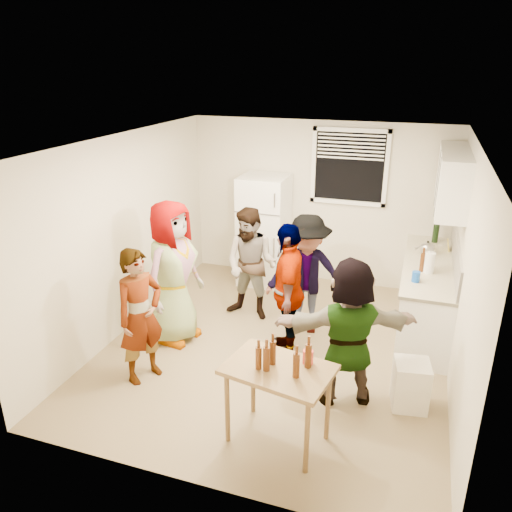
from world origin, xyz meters
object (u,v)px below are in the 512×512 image
(trash_bin, at_px, (410,385))
(guest_black, at_px, (286,351))
(kettle, at_px, (426,254))
(guest_grey, at_px, (177,338))
(beer_bottle_table, at_px, (259,368))
(refrigerator, at_px, (264,230))
(guest_back_right, at_px, (304,329))
(blue_cup, at_px, (415,282))
(wine_bottle, at_px, (434,242))
(beer_bottle_counter, at_px, (421,271))
(red_cup, at_px, (308,363))
(guest_stripe, at_px, (146,376))
(guest_back_left, at_px, (251,316))
(guest_orange, at_px, (343,398))
(serving_table, at_px, (277,439))

(trash_bin, relative_size, guest_black, 0.31)
(guest_black, bearing_deg, kettle, 122.24)
(guest_grey, bearing_deg, beer_bottle_table, -120.90)
(refrigerator, height_order, guest_grey, refrigerator)
(refrigerator, height_order, guest_back_right, refrigerator)
(trash_bin, height_order, guest_grey, trash_bin)
(refrigerator, distance_m, trash_bin, 3.49)
(blue_cup, relative_size, beer_bottle_table, 0.58)
(wine_bottle, xyz_separation_m, blue_cup, (-0.21, -1.50, 0.00))
(kettle, height_order, beer_bottle_counter, beer_bottle_counter)
(beer_bottle_table, xyz_separation_m, red_cup, (0.39, 0.22, 0.00))
(beer_bottle_table, height_order, guest_stripe, beer_bottle_table)
(guest_stripe, bearing_deg, guest_back_left, 3.83)
(wine_bottle, xyz_separation_m, red_cup, (-1.05, -3.38, -0.11))
(trash_bin, distance_m, guest_back_right, 1.82)
(kettle, relative_size, trash_bin, 0.47)
(refrigerator, height_order, kettle, refrigerator)
(refrigerator, distance_m, guest_grey, 2.28)
(guest_grey, bearing_deg, guest_stripe, -165.19)
(beer_bottle_counter, height_order, guest_back_left, beer_bottle_counter)
(blue_cup, bearing_deg, beer_bottle_counter, 80.41)
(red_cup, bearing_deg, refrigerator, 114.01)
(red_cup, relative_size, guest_orange, 0.08)
(beer_bottle_counter, bearing_deg, wine_bottle, 82.59)
(guest_black, bearing_deg, guest_stripe, -66.16)
(wine_bottle, height_order, guest_back_left, wine_bottle)
(serving_table, bearing_deg, trash_bin, 38.28)
(serving_table, bearing_deg, blue_cup, 62.11)
(wine_bottle, height_order, serving_table, wine_bottle)
(refrigerator, relative_size, guest_grey, 0.94)
(red_cup, relative_size, guest_back_right, 0.08)
(red_cup, bearing_deg, serving_table, -146.43)
(beer_bottle_counter, xyz_separation_m, guest_back_right, (-1.36, -0.30, -0.90))
(kettle, bearing_deg, trash_bin, -111.38)
(beer_bottle_table, relative_size, red_cup, 1.68)
(trash_bin, bearing_deg, guest_orange, -172.16)
(red_cup, xyz_separation_m, guest_back_left, (-1.25, 2.06, -0.79))
(blue_cup, relative_size, serving_table, 0.13)
(guest_back_right, bearing_deg, trash_bin, -50.47)
(blue_cup, distance_m, guest_stripe, 3.27)
(blue_cup, height_order, guest_orange, blue_cup)
(guest_stripe, bearing_deg, guest_back_right, -17.55)
(refrigerator, height_order, beer_bottle_table, refrigerator)
(guest_stripe, xyz_separation_m, guest_black, (1.35, 1.01, 0.00))
(beer_bottle_counter, bearing_deg, guest_orange, -112.24)
(trash_bin, bearing_deg, guest_grey, 170.99)
(guest_back_right, xyz_separation_m, guest_black, (-0.09, -0.58, 0.00))
(guest_back_right, bearing_deg, guest_orange, -70.01)
(refrigerator, bearing_deg, trash_bin, -46.75)
(guest_orange, bearing_deg, beer_bottle_counter, -133.51)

